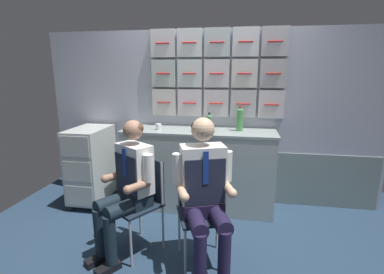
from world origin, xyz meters
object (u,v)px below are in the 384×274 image
Objects in this scene: service_trolley at (91,164)px; folding_chair_left at (143,193)px; crew_member_left at (127,184)px; snack_banana at (205,128)px; sparkling_bottle_green at (209,123)px; folding_chair_right at (200,201)px; paper_cup_blue at (130,126)px; crew_member_right at (205,189)px.

service_trolley reaches higher than folding_chair_left.
crew_member_left is 7.23× the size of snack_banana.
crew_member_left is 1.16m from sparkling_bottle_green.
folding_chair_right is (0.56, -0.07, 0.00)m from folding_chair_left.
service_trolley is at bearing -174.58° from snack_banana.
service_trolley is 0.74m from paper_cup_blue.
crew_member_right is (0.06, -0.15, 0.18)m from folding_chair_right.
folding_chair_left is at bearing 172.85° from folding_chair_right.
snack_banana is (0.89, 0.14, -0.02)m from paper_cup_blue.
crew_member_left reaches higher than snack_banana.
sparkling_bottle_green is (0.53, 0.76, 0.55)m from folding_chair_left.
sparkling_bottle_green reaches higher than paper_cup_blue.
crew_member_right is at bearing -69.88° from folding_chair_right.
sparkling_bottle_green is at bearing 91.77° from folding_chair_right.
sparkling_bottle_green is 3.10× the size of paper_cup_blue.
folding_chair_left is 0.56m from folding_chair_right.
crew_member_right is (0.70, -0.08, 0.04)m from crew_member_left.
snack_banana is at bearing 112.39° from sparkling_bottle_green.
paper_cup_blue reaches higher than folding_chair_right.
crew_member_right is 1.19m from snack_banana.
service_trolley is at bearing 140.70° from folding_chair_left.
crew_member_left is at bearing -124.60° from sparkling_bottle_green.
folding_chair_left is 0.22m from crew_member_left.
crew_member_left reaches higher than folding_chair_right.
service_trolley is 1.89m from crew_member_right.
service_trolley is at bearing 150.50° from folding_chair_right.
snack_banana is (1.43, 0.14, 0.48)m from service_trolley.
snack_banana is at bearing 97.38° from crew_member_right.
folding_chair_right is at bearing -41.21° from paper_cup_blue.
crew_member_right is at bearing -82.62° from snack_banana.
crew_member_left is 1.04m from paper_cup_blue.
folding_chair_right is at bearing -88.23° from sparkling_bottle_green.
service_trolley is 1.25m from folding_chair_left.
crew_member_right is (1.58, -1.01, 0.20)m from service_trolley.
sparkling_bottle_green reaches higher than service_trolley.
crew_member_right is 7.53× the size of snack_banana.
crew_member_left reaches higher than service_trolley.
crew_member_right reaches higher than paper_cup_blue.
paper_cup_blue reaches higher than folding_chair_left.
folding_chair_right is 0.67× the size of crew_member_right.
service_trolley is at bearing 178.89° from sparkling_bottle_green.
crew_member_left is at bearing -174.08° from folding_chair_right.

